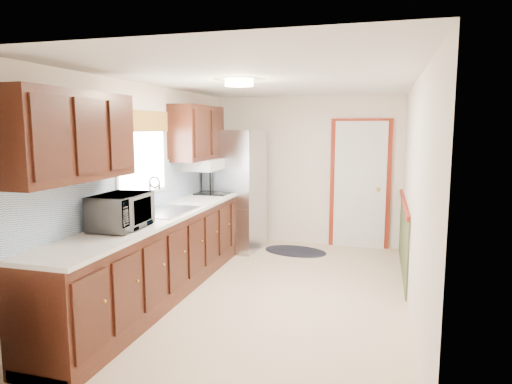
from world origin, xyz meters
The scene contains 8 objects.
room_shell centered at (0.00, 0.00, 1.20)m, with size 3.20×5.20×2.52m.
kitchen_run centered at (-1.24, -0.29, 0.81)m, with size 0.63×4.00×2.20m.
back_wall_trim centered at (0.99, 2.21, 0.89)m, with size 1.12×2.30×2.08m.
ceiling_fixture centered at (-0.30, -0.20, 2.36)m, with size 0.30×0.30×0.06m, color #FFD88C.
microwave centered at (-1.20, -1.10, 1.14)m, with size 0.60×0.33×0.41m, color white.
refrigerator centered at (-1.02, 1.84, 0.93)m, with size 0.86×0.82×1.86m.
rug centered at (-0.07, 1.90, 0.01)m, with size 0.98×0.63×0.01m, color black.
cooktop centered at (-1.19, 1.40, 0.95)m, with size 0.47×0.56×0.02m, color black.
Camera 1 is at (1.18, -4.86, 1.89)m, focal length 32.00 mm.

